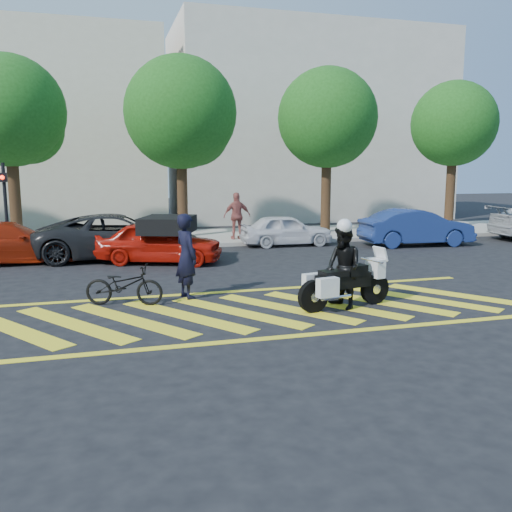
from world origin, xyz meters
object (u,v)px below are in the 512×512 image
object	(u,v)px
officer_moto	(343,267)
parked_right	(416,227)
officer_bike	(186,256)
red_convertible	(160,242)
police_motorcycle	(344,283)
parked_mid_left	(119,236)
bicycle	(124,285)
parked_mid_right	(286,230)
parked_left	(8,243)

from	to	relation	value
officer_moto	parked_right	world-z (taller)	officer_moto
officer_bike	red_convertible	xyz separation A→B (m)	(-0.11, 4.97, -0.31)
officer_bike	police_motorcycle	size ratio (longest dim) A/B	0.86
parked_mid_left	parked_right	xyz separation A→B (m)	(11.32, 0.00, -0.03)
parked_mid_left	parked_right	distance (m)	11.32
officer_bike	police_motorcycle	bearing A→B (deg)	-139.34
officer_bike	officer_moto	distance (m)	3.62
bicycle	police_motorcycle	xyz separation A→B (m)	(4.56, -1.58, 0.10)
parked_mid_right	bicycle	bearing A→B (deg)	142.34
parked_left	parked_mid_right	distance (m)	9.95
officer_bike	parked_mid_left	xyz separation A→B (m)	(-1.34, 6.23, -0.24)
officer_moto	officer_bike	bearing A→B (deg)	-132.40
police_motorcycle	officer_moto	bearing A→B (deg)	144.21
officer_bike	officer_moto	world-z (taller)	officer_bike
officer_bike	parked_left	size ratio (longest dim) A/B	0.43
officer_bike	officer_moto	size ratio (longest dim) A/B	1.10
parked_mid_left	parked_mid_right	size ratio (longest dim) A/B	1.51
officer_bike	parked_left	xyz separation A→B (m)	(-4.77, 6.23, -0.32)
bicycle	red_convertible	distance (m)	5.43
officer_bike	parked_left	world-z (taller)	officer_bike
officer_moto	red_convertible	world-z (taller)	officer_moto
bicycle	parked_right	bearing A→B (deg)	-41.97
red_convertible	police_motorcycle	bearing A→B (deg)	-134.20
parked_mid_left	parked_right	world-z (taller)	parked_mid_left
officer_moto	red_convertible	size ratio (longest dim) A/B	0.45
red_convertible	parked_right	xyz separation A→B (m)	(10.10, 1.26, 0.04)
bicycle	police_motorcycle	world-z (taller)	police_motorcycle
bicycle	parked_right	distance (m)	13.16
red_convertible	parked_mid_left	bearing A→B (deg)	64.55
red_convertible	parked_mid_right	distance (m)	5.84
bicycle	police_motorcycle	distance (m)	4.83
parked_right	officer_bike	bearing A→B (deg)	126.26
police_motorcycle	parked_left	xyz separation A→B (m)	(-7.89, 8.10, 0.11)
police_motorcycle	officer_moto	world-z (taller)	officer_moto
parked_left	parked_mid_left	size ratio (longest dim) A/B	0.85
officer_moto	parked_mid_right	bearing A→B (deg)	156.83
red_convertible	parked_left	xyz separation A→B (m)	(-4.66, 1.26, -0.01)
parked_left	parked_mid_right	world-z (taller)	parked_left
officer_moto	parked_left	world-z (taller)	officer_moto
officer_bike	officer_moto	bearing A→B (deg)	-139.37
officer_bike	parked_mid_right	distance (m)	9.17
parked_mid_right	parked_right	bearing A→B (deg)	-104.12
red_convertible	bicycle	bearing A→B (deg)	-173.69
bicycle	parked_mid_right	distance (m)	10.26
red_convertible	parked_mid_left	distance (m)	1.76
bicycle	parked_left	xyz separation A→B (m)	(-3.33, 6.52, 0.22)
bicycle	red_convertible	bearing A→B (deg)	4.15
officer_bike	police_motorcycle	xyz separation A→B (m)	(3.12, -1.87, -0.43)
police_motorcycle	parked_left	size ratio (longest dim) A/B	0.50
parked_left	parked_mid_left	xyz separation A→B (m)	(3.44, 0.00, 0.08)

